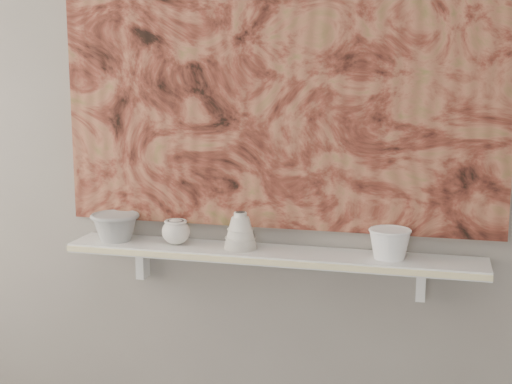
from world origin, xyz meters
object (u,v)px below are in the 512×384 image
(painting, at_px, (277,64))
(bowl_white, at_px, (390,243))
(shelf, at_px, (271,255))
(cup_cream, at_px, (176,232))
(bowl_grey, at_px, (115,226))
(bell_vessel, at_px, (240,230))

(painting, bearing_deg, bowl_white, -11.71)
(shelf, height_order, cup_cream, cup_cream)
(painting, distance_m, bowl_grey, 0.80)
(painting, distance_m, bowl_white, 0.69)
(bowl_white, bearing_deg, painting, 168.29)
(bowl_grey, xyz_separation_m, bell_vessel, (0.46, 0.00, 0.01))
(shelf, bearing_deg, bowl_white, 0.00)
(cup_cream, relative_size, bowl_white, 0.71)
(cup_cream, bearing_deg, painting, 13.51)
(shelf, height_order, painting, painting)
(shelf, distance_m, bowl_white, 0.39)
(bowl_grey, bearing_deg, cup_cream, 0.00)
(bowl_grey, xyz_separation_m, cup_cream, (0.23, 0.00, -0.01))
(shelf, bearing_deg, painting, 90.00)
(cup_cream, bearing_deg, bowl_grey, 180.00)
(bowl_grey, bearing_deg, painting, 8.16)
(shelf, distance_m, painting, 0.63)
(shelf, distance_m, cup_cream, 0.34)
(cup_cream, xyz_separation_m, bowl_white, (0.72, 0.00, 0.00))
(cup_cream, height_order, bell_vessel, bell_vessel)
(bowl_grey, height_order, bell_vessel, bell_vessel)
(shelf, xyz_separation_m, cup_cream, (-0.34, 0.00, 0.06))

